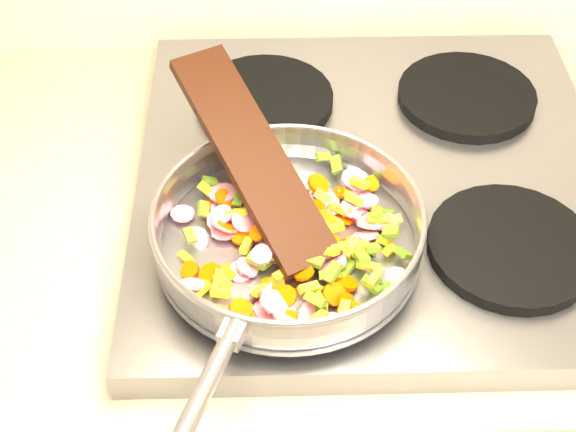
{
  "coord_description": "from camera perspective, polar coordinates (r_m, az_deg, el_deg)",
  "views": [
    {
      "loc": [
        -0.83,
        0.92,
        1.63
      ],
      "look_at": [
        -0.81,
        1.52,
        1.01
      ],
      "focal_mm": 50.0,
      "sensor_mm": 36.0,
      "label": 1
    }
  ],
  "objects": [
    {
      "name": "grate_br",
      "position": [
        1.15,
        12.59,
        8.33
      ],
      "size": [
        0.19,
        0.19,
        0.02
      ],
      "primitive_type": "cylinder",
      "color": "black",
      "rests_on": "cooktop"
    },
    {
      "name": "vegetable_heap",
      "position": [
        0.89,
        0.43,
        -1.61
      ],
      "size": [
        0.27,
        0.28,
        0.05
      ],
      "color": "#5D8C1D",
      "rests_on": "saute_pan"
    },
    {
      "name": "wooden_spatula",
      "position": [
        0.91,
        -2.58,
        4.35
      ],
      "size": [
        0.19,
        0.29,
        0.11
      ],
      "primitive_type": "cube",
      "rotation": [
        0.0,
        -0.33,
        2.06
      ],
      "color": "black",
      "rests_on": "saute_pan"
    },
    {
      "name": "cooktop",
      "position": [
        1.04,
        6.15,
        2.43
      ],
      "size": [
        0.6,
        0.6,
        0.04
      ],
      "primitive_type": "cube",
      "color": "#939399",
      "rests_on": "counter_top"
    },
    {
      "name": "grate_bl",
      "position": [
        1.12,
        -1.69,
        8.32
      ],
      "size": [
        0.19,
        0.19,
        0.02
      ],
      "primitive_type": "cylinder",
      "color": "black",
      "rests_on": "cooktop"
    },
    {
      "name": "saute_pan",
      "position": [
        0.88,
        -0.05,
        -0.94
      ],
      "size": [
        0.34,
        0.49,
        0.06
      ],
      "rotation": [
        0.0,
        0.0,
        -0.36
      ],
      "color": "#9E9EA5",
      "rests_on": "grate_fl"
    },
    {
      "name": "grate_fr",
      "position": [
        0.95,
        15.55,
        -2.11
      ],
      "size": [
        0.19,
        0.19,
        0.02
      ],
      "primitive_type": "cylinder",
      "color": "black",
      "rests_on": "cooktop"
    },
    {
      "name": "grate_fl",
      "position": [
        0.91,
        -1.63,
        -2.5
      ],
      "size": [
        0.19,
        0.19,
        0.02
      ],
      "primitive_type": "cylinder",
      "color": "black",
      "rests_on": "cooktop"
    }
  ]
}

